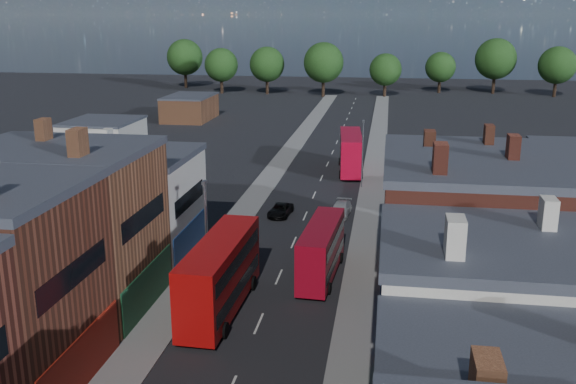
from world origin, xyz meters
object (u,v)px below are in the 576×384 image
(bus_0, at_px, (220,274))
(car_2, at_px, (280,210))
(bus_2, at_px, (351,152))
(bus_1, at_px, (321,249))
(car_3, at_px, (340,209))

(bus_0, xyz_separation_m, car_2, (0.45, 22.21, -2.16))
(bus_2, bearing_deg, bus_1, -95.07)
(bus_2, distance_m, car_3, 19.27)
(bus_0, xyz_separation_m, bus_1, (6.24, 7.06, -0.46))
(bus_2, relative_size, car_3, 2.57)
(bus_1, relative_size, car_3, 2.16)
(bus_1, distance_m, car_3, 16.27)
(bus_0, relative_size, car_2, 2.77)
(bus_1, relative_size, car_2, 2.32)
(bus_0, distance_m, bus_2, 42.87)
(bus_0, relative_size, bus_2, 1.01)
(car_2, bearing_deg, bus_0, -86.04)
(car_3, bearing_deg, car_2, -164.27)
(bus_1, height_order, bus_2, bus_2)
(bus_2, xyz_separation_m, car_3, (0.19, -19.16, -2.05))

